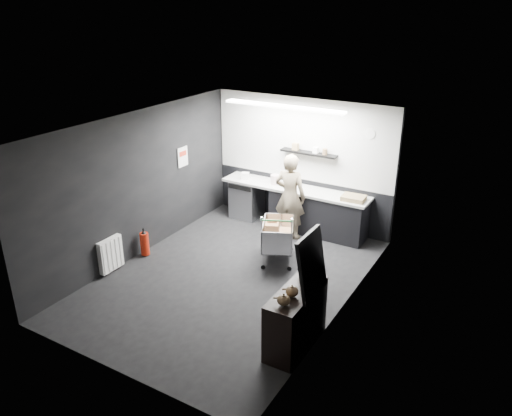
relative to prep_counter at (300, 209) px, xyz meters
The scene contains 22 objects.
floor 2.47m from the prep_counter, 93.20° to the right, with size 5.50×5.50×0.00m, color black.
ceiling 3.30m from the prep_counter, 93.20° to the right, with size 5.50×5.50×0.00m, color silver.
wall_back 0.96m from the prep_counter, 112.30° to the left, with size 5.50×5.50×0.00m, color black.
wall_front 5.25m from the prep_counter, 91.50° to the right, with size 5.50×5.50×0.00m, color black.
wall_left 3.35m from the prep_counter, 131.43° to the right, with size 5.50×5.50×0.00m, color black.
wall_right 3.18m from the prep_counter, 52.38° to the right, with size 5.50×5.50×0.00m, color black.
kitchen_wall_panel 1.43m from the prep_counter, 113.58° to the left, with size 3.95×0.02×1.70m, color silver.
dado_panel 0.34m from the prep_counter, 113.58° to the left, with size 3.95×0.02×1.00m, color black.
floating_shelf 1.18m from the prep_counter, 72.13° to the left, with size 1.20×0.22×0.04m, color black.
wall_clock 2.13m from the prep_counter, 13.36° to the left, with size 0.20×0.20×0.03m, color white.
poster 2.63m from the prep_counter, 152.11° to the right, with size 0.02×0.30×0.40m, color silver.
poster_red_band 2.66m from the prep_counter, 152.05° to the right, with size 0.01×0.22×0.10m, color red.
radiator 3.92m from the prep_counter, 122.01° to the right, with size 0.10×0.50×0.60m, color white.
ceiling_strip 2.29m from the prep_counter, 103.37° to the right, with size 2.40×0.20×0.04m, color white.
prep_counter is the anchor object (origin of this frame).
person 0.62m from the prep_counter, 90.98° to the right, with size 0.64×0.42×1.76m, color #BAAF93.
shopping_cart 1.45m from the prep_counter, 80.23° to the right, with size 0.90×1.14×1.02m.
sideboard 3.84m from the prep_counter, 64.72° to the right, with size 0.49×1.16×1.73m.
fire_extinguisher 3.24m from the prep_counter, 127.87° to the right, with size 0.16×0.16×0.54m.
cardboard_box 1.26m from the prep_counter, ahead, with size 0.44×0.34×0.09m, color #92784D.
pink_tub 0.80m from the prep_counter, behind, with size 0.20×0.20×0.20m, color beige.
white_container 1.39m from the prep_counter, behind, with size 0.16×0.12×0.14m, color white.
Camera 1 is at (4.19, -6.31, 4.49)m, focal length 35.00 mm.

